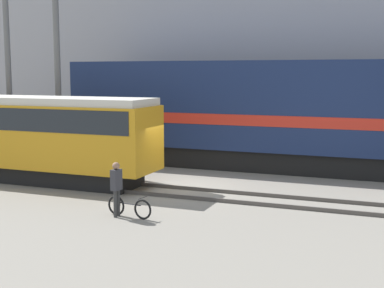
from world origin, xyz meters
The scene contains 10 objects.
ground_plane centered at (0.00, 0.00, 0.00)m, with size 120.00×120.00×0.00m, color gray.
track_near centered at (0.00, -0.86, 0.07)m, with size 60.00×1.50×0.14m.
track_far centered at (0.00, 5.54, 0.07)m, with size 60.00×1.51×0.14m.
building_backdrop centered at (0.00, 12.25, 5.65)m, with size 48.99×6.00×11.31m.
freight_locomotive centered at (2.94, 5.54, 2.68)m, with size 20.76×3.04×5.73m.
streetcar centered at (-7.06, -0.86, 2.05)m, with size 12.79×2.54×3.59m.
bicycle centered at (0.35, -4.51, 0.33)m, with size 1.68×0.44×0.71m.
person centered at (-0.06, -4.60, 1.09)m, with size 0.27×0.39×1.78m.
utility_pole_left centered at (-10.04, 2.34, 4.79)m, with size 0.29×0.29×9.58m.
utility_pole_center centered at (-7.12, 2.34, 4.64)m, with size 0.30×0.30×9.28m.
Camera 1 is at (8.33, -19.23, 4.60)m, focal length 50.00 mm.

